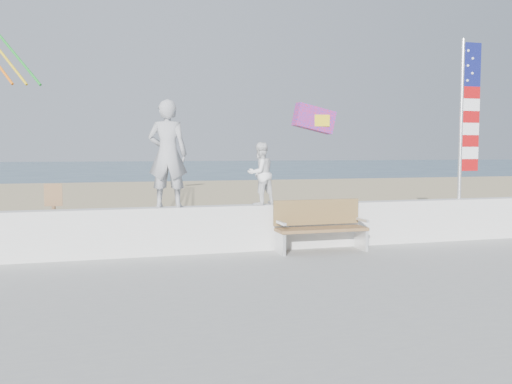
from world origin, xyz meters
TOP-DOWN VIEW (x-y plane):
  - ground at (0.00, 0.00)m, footprint 220.00×220.00m
  - sand at (0.00, 9.00)m, footprint 90.00×40.00m
  - boardwalk at (0.00, -4.00)m, footprint 50.00×12.40m
  - seawall at (0.00, 2.00)m, footprint 30.00×0.35m
  - adult at (-1.47, 2.00)m, footprint 0.84×0.67m
  - child at (0.34, 2.00)m, footprint 0.74×0.67m
  - bench at (1.43, 1.55)m, footprint 1.80×0.57m
  - flag at (5.06, 2.00)m, footprint 0.50×0.08m
  - parafoil_kite at (2.27, 3.91)m, footprint 1.10×0.37m
  - sign at (-3.55, 2.40)m, footprint 0.32×0.07m

SIDE VIEW (x-z plane):
  - ground at x=0.00m, z-range 0.00..0.00m
  - sand at x=0.00m, z-range 0.00..0.08m
  - boardwalk at x=0.00m, z-range 0.08..0.18m
  - seawall at x=0.00m, z-range 0.18..1.08m
  - bench at x=1.43m, z-range 0.19..1.19m
  - sign at x=-3.55m, z-range 0.21..1.67m
  - child at x=0.34m, z-range 1.08..2.32m
  - adult at x=-1.47m, z-range 1.08..3.10m
  - parafoil_kite at x=2.27m, z-range 2.54..3.28m
  - flag at x=5.06m, z-range 1.24..4.74m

